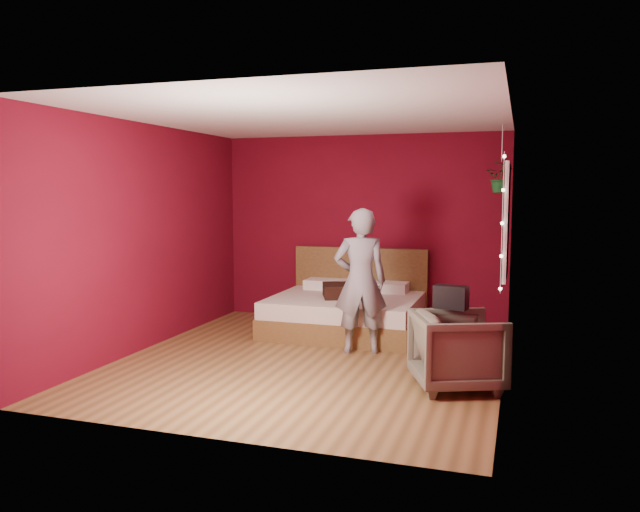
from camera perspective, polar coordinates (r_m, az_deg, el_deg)
The scene contains 10 objects.
floor at distance 6.84m, azimuth -0.86°, elevation -9.53°, with size 4.50×4.50×0.00m, color olive.
room_walls at distance 6.59m, azimuth -0.88°, elevation 4.67°, with size 4.04×4.54×2.62m.
window at distance 7.15m, azimuth 16.66°, elevation 3.09°, with size 0.05×0.97×1.27m.
fairy_lights at distance 6.62m, azimuth 16.33°, elevation 2.89°, with size 0.04×0.04×1.45m.
bed at distance 8.16m, azimuth 2.49°, elevation -5.03°, with size 1.89×1.60×1.04m.
person at distance 7.02m, azimuth 3.71°, elevation -2.30°, with size 0.60×0.39×1.64m, color gray.
armchair at distance 5.98m, azimuth 12.46°, elevation -8.43°, with size 0.76×0.78×0.71m, color #656150.
handbag at distance 6.06m, azimuth 11.89°, elevation -3.70°, with size 0.31×0.16×0.22m, color black.
throw_pillow at distance 7.99m, azimuth 2.07°, elevation -3.18°, with size 0.48×0.48×0.17m, color black.
hanging_plant at distance 7.73m, azimuth 16.24°, elevation 6.92°, with size 0.41×0.39×0.79m.
Camera 1 is at (2.13, -6.24, 1.83)m, focal length 35.00 mm.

